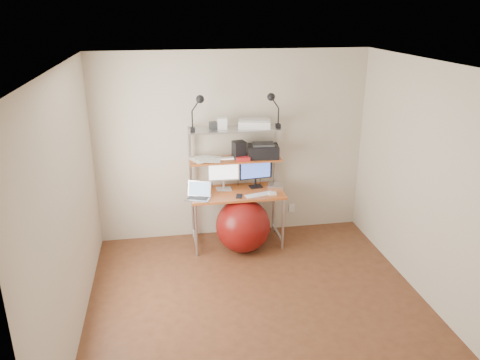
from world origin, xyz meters
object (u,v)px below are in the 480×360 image
object	(u,v)px
laptop	(199,195)
printer	(263,151)
exercise_ball	(243,226)
monitor_silver	(223,171)
monitor_black	(256,171)

from	to	relation	value
laptop	printer	bearing A→B (deg)	35.48
printer	exercise_ball	world-z (taller)	printer
monitor_silver	laptop	xyz separation A→B (m)	(-0.35, -0.25, -0.21)
monitor_silver	laptop	world-z (taller)	monitor_silver
monitor_black	printer	distance (m)	0.29
printer	monitor_silver	bearing A→B (deg)	-173.47
laptop	monitor_silver	bearing A→B (deg)	54.85
monitor_silver	printer	bearing A→B (deg)	-0.12
monitor_silver	printer	size ratio (longest dim) A/B	1.12
laptop	printer	distance (m)	1.01
monitor_silver	monitor_black	size ratio (longest dim) A/B	1.06
monitor_silver	laptop	size ratio (longest dim) A/B	1.33
monitor_silver	monitor_black	distance (m)	0.43
laptop	exercise_ball	world-z (taller)	laptop
printer	exercise_ball	distance (m)	1.00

